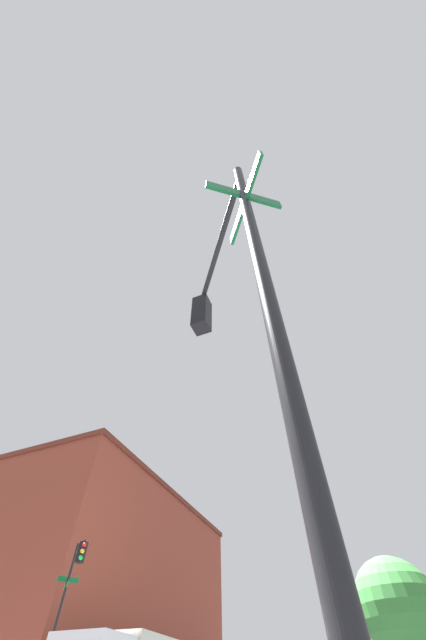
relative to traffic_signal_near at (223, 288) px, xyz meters
name	(u,v)px	position (x,y,z in m)	size (l,w,h in m)	color
traffic_signal_near	(223,288)	(0.00, 0.00, 0.00)	(2.45, 1.98, 6.46)	black
traffic_signal_far	(68,590)	(12.44, 12.47, 0.09)	(1.88, 2.18, 6.64)	black
building_brick	(68,600)	(25.41, 23.92, 2.54)	(23.24, 18.95, 14.16)	brown
street_tree	(398,606)	(15.50, -1.07, -0.86)	(3.11, 3.11, 5.26)	#4C331E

